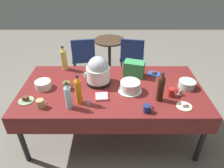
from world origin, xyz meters
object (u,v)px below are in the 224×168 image
object	(u,v)px
dessert_plate_cobalt	(154,73)
soda_bottle_ginger_ale	(64,59)
soda_bottle_cola	(161,88)
soda_carton	(134,69)
slow_cooker	(98,71)
dessert_plate_sage	(26,100)
coffee_mug_navy	(147,109)
maroon_chair_left	(84,55)
coffee_mug_olive	(67,85)
soda_bottle_orange_juice	(78,90)
dessert_plate_cream	(184,106)
maroon_chair_right	(132,55)
cupcake_cocoa	(180,93)
soda_bottle_water	(68,96)
potluck_table	(112,92)
cupcake_berry	(88,102)
coffee_mug_tan	(41,103)
cupcake_mint	(86,75)
round_cafe_table	(110,50)
frosted_layer_cake	(130,87)
glass_salad_bowl	(187,84)
coffee_mug_red	(171,92)
ceramic_snack_bowl	(43,84)

from	to	relation	value
dessert_plate_cobalt	soda_bottle_ginger_ale	xyz separation A→B (m)	(-1.23, 0.14, 0.15)
soda_bottle_cola	soda_carton	xyz separation A→B (m)	(-0.23, 0.54, -0.06)
slow_cooker	dessert_plate_sage	size ratio (longest dim) A/B	2.11
slow_cooker	coffee_mug_navy	size ratio (longest dim) A/B	3.10
dessert_plate_cobalt	maroon_chair_left	world-z (taller)	maroon_chair_left
coffee_mug_olive	soda_bottle_ginger_ale	bearing A→B (deg)	103.91
soda_bottle_orange_juice	dessert_plate_cream	bearing A→B (deg)	-3.66
dessert_plate_cream	maroon_chair_right	size ratio (longest dim) A/B	0.19
slow_cooker	cupcake_cocoa	world-z (taller)	slow_cooker
soda_bottle_water	coffee_mug_navy	distance (m)	0.82
potluck_table	soda_carton	bearing A→B (deg)	45.34
dessert_plate_cobalt	cupcake_berry	world-z (taller)	cupcake_berry
maroon_chair_left	coffee_mug_tan	bearing A→B (deg)	-96.55
cupcake_berry	cupcake_mint	xyz separation A→B (m)	(-0.09, 0.57, 0.00)
soda_bottle_orange_juice	coffee_mug_navy	world-z (taller)	soda_bottle_orange_juice
round_cafe_table	maroon_chair_right	bearing A→B (deg)	-27.15
slow_cooker	soda_bottle_ginger_ale	distance (m)	0.61
soda_bottle_ginger_ale	soda_bottle_orange_juice	distance (m)	0.82
frosted_layer_cake	slow_cooker	bearing A→B (deg)	155.20
glass_salad_bowl	cupcake_berry	distance (m)	1.21
cupcake_cocoa	coffee_mug_tan	bearing A→B (deg)	-171.85
soda_bottle_water	glass_salad_bowl	bearing A→B (deg)	15.72
cupcake_mint	coffee_mug_navy	bearing A→B (deg)	-44.60
dessert_plate_cream	cupcake_berry	size ratio (longest dim) A/B	2.44
cupcake_mint	soda_bottle_cola	distance (m)	1.01
potluck_table	soda_bottle_ginger_ale	world-z (taller)	soda_bottle_ginger_ale
coffee_mug_tan	round_cafe_table	world-z (taller)	coffee_mug_tan
potluck_table	maroon_chair_left	size ratio (longest dim) A/B	2.59
soda_bottle_water	coffee_mug_olive	size ratio (longest dim) A/B	2.51
coffee_mug_red	coffee_mug_navy	bearing A→B (deg)	-139.07
coffee_mug_red	maroon_chair_right	distance (m)	1.70
coffee_mug_red	coffee_mug_navy	world-z (taller)	coffee_mug_red
glass_salad_bowl	dessert_plate_cobalt	distance (m)	0.47
dessert_plate_cream	maroon_chair_left	size ratio (longest dim) A/B	0.19
dessert_plate_cobalt	round_cafe_table	xyz separation A→B (m)	(-0.62, 1.37, -0.26)
ceramic_snack_bowl	soda_carton	world-z (taller)	soda_carton
cupcake_berry	soda_carton	xyz separation A→B (m)	(0.54, 0.62, 0.07)
glass_salad_bowl	cupcake_mint	size ratio (longest dim) A/B	2.98
soda_bottle_water	maroon_chair_left	xyz separation A→B (m)	(-0.09, 1.84, -0.40)
cupcake_mint	soda_bottle_water	bearing A→B (deg)	-99.42
cupcake_berry	soda_bottle_cola	size ratio (longest dim) A/B	0.19
soda_bottle_orange_juice	maroon_chair_left	distance (m)	1.82
coffee_mug_tan	dessert_plate_cream	bearing A→B (deg)	0.30
soda_bottle_water	coffee_mug_red	xyz separation A→B (m)	(1.12, 0.20, -0.10)
dessert_plate_sage	soda_bottle_orange_juice	bearing A→B (deg)	-2.50
potluck_table	cupcake_berry	distance (m)	0.42
coffee_mug_olive	round_cafe_table	distance (m)	1.81
coffee_mug_red	coffee_mug_tan	xyz separation A→B (m)	(-1.43, -0.20, -0.00)
coffee_mug_navy	maroon_chair_right	world-z (taller)	maroon_chair_right
coffee_mug_red	coffee_mug_olive	bearing A→B (deg)	173.12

